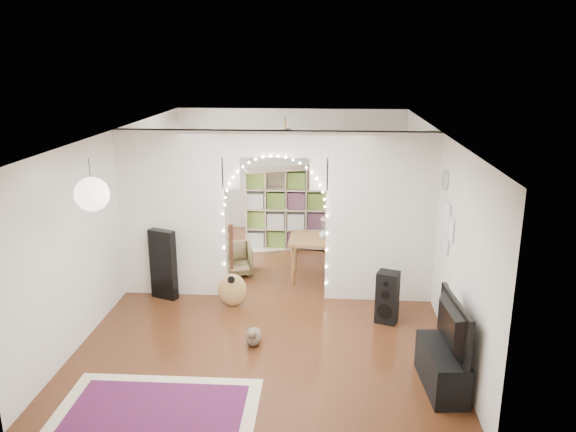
# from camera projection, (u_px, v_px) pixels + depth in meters

# --- Properties ---
(floor) EXTENTS (7.50, 7.50, 0.00)m
(floor) POSITION_uv_depth(u_px,v_px,m) (276.00, 294.00, 9.26)
(floor) COLOR black
(floor) RESTS_ON ground
(ceiling) EXTENTS (5.00, 7.50, 0.02)m
(ceiling) POSITION_uv_depth(u_px,v_px,m) (275.00, 131.00, 8.52)
(ceiling) COLOR white
(ceiling) RESTS_ON wall_back
(wall_back) EXTENTS (5.00, 0.02, 2.70)m
(wall_back) POSITION_uv_depth(u_px,v_px,m) (291.00, 170.00, 12.49)
(wall_back) COLOR silver
(wall_back) RESTS_ON floor
(wall_front) EXTENTS (5.00, 0.02, 2.70)m
(wall_front) POSITION_uv_depth(u_px,v_px,m) (238.00, 324.00, 5.29)
(wall_front) COLOR silver
(wall_front) RESTS_ON floor
(wall_left) EXTENTS (0.02, 7.50, 2.70)m
(wall_left) POSITION_uv_depth(u_px,v_px,m) (122.00, 213.00, 9.07)
(wall_left) COLOR silver
(wall_left) RESTS_ON floor
(wall_right) EXTENTS (0.02, 7.50, 2.70)m
(wall_right) POSITION_uv_depth(u_px,v_px,m) (435.00, 219.00, 8.72)
(wall_right) COLOR silver
(wall_right) RESTS_ON floor
(divider_wall) EXTENTS (5.00, 0.20, 2.70)m
(divider_wall) POSITION_uv_depth(u_px,v_px,m) (275.00, 211.00, 8.87)
(divider_wall) COLOR silver
(divider_wall) RESTS_ON floor
(fairy_lights) EXTENTS (1.64, 0.04, 1.60)m
(fairy_lights) POSITION_uv_depth(u_px,v_px,m) (275.00, 206.00, 8.71)
(fairy_lights) COLOR #FFEABF
(fairy_lights) RESTS_ON divider_wall
(window) EXTENTS (0.04, 1.20, 1.40)m
(window) POSITION_uv_depth(u_px,v_px,m) (156.00, 180.00, 10.75)
(window) COLOR white
(window) RESTS_ON wall_left
(wall_clock) EXTENTS (0.03, 0.31, 0.31)m
(wall_clock) POSITION_uv_depth(u_px,v_px,m) (445.00, 180.00, 7.94)
(wall_clock) COLOR white
(wall_clock) RESTS_ON wall_right
(picture_frames) EXTENTS (0.02, 0.50, 0.70)m
(picture_frames) POSITION_uv_depth(u_px,v_px,m) (448.00, 229.00, 7.72)
(picture_frames) COLOR white
(picture_frames) RESTS_ON wall_right
(paper_lantern) EXTENTS (0.40, 0.40, 0.40)m
(paper_lantern) POSITION_uv_depth(u_px,v_px,m) (92.00, 194.00, 6.47)
(paper_lantern) COLOR white
(paper_lantern) RESTS_ON ceiling
(ceiling_fan) EXTENTS (1.10, 1.10, 0.30)m
(ceiling_fan) POSITION_uv_depth(u_px,v_px,m) (285.00, 133.00, 10.52)
(ceiling_fan) COLOR #B1793B
(ceiling_fan) RESTS_ON ceiling
(area_rug) EXTENTS (2.25, 1.70, 0.02)m
(area_rug) POSITION_uv_depth(u_px,v_px,m) (153.00, 419.00, 6.07)
(area_rug) COLOR maroon
(area_rug) RESTS_ON floor
(guitar_case) EXTENTS (0.46, 0.30, 1.15)m
(guitar_case) POSITION_uv_depth(u_px,v_px,m) (163.00, 264.00, 8.99)
(guitar_case) COLOR black
(guitar_case) RESTS_ON floor
(acoustic_guitar) EXTENTS (0.46, 0.18, 1.14)m
(acoustic_guitar) POSITION_uv_depth(u_px,v_px,m) (232.00, 277.00, 8.70)
(acoustic_guitar) COLOR #B17846
(acoustic_guitar) RESTS_ON floor
(tabby_cat) EXTENTS (0.22, 0.49, 0.32)m
(tabby_cat) POSITION_uv_depth(u_px,v_px,m) (254.00, 336.00, 7.60)
(tabby_cat) COLOR brown
(tabby_cat) RESTS_ON floor
(floor_speaker) EXTENTS (0.37, 0.35, 0.78)m
(floor_speaker) POSITION_uv_depth(u_px,v_px,m) (387.00, 297.00, 8.21)
(floor_speaker) COLOR black
(floor_speaker) RESTS_ON floor
(media_console) EXTENTS (0.48, 1.03, 0.50)m
(media_console) POSITION_uv_depth(u_px,v_px,m) (442.00, 368.00, 6.59)
(media_console) COLOR black
(media_console) RESTS_ON floor
(tv) EXTENTS (0.23, 1.08, 0.62)m
(tv) POSITION_uv_depth(u_px,v_px,m) (445.00, 325.00, 6.44)
(tv) COLOR black
(tv) RESTS_ON media_console
(bookcase) EXTENTS (1.67, 0.96, 1.67)m
(bookcase) POSITION_uv_depth(u_px,v_px,m) (286.00, 208.00, 11.31)
(bookcase) COLOR tan
(bookcase) RESTS_ON floor
(dining_table) EXTENTS (1.21, 0.82, 0.76)m
(dining_table) POSITION_uv_depth(u_px,v_px,m) (324.00, 242.00, 9.72)
(dining_table) COLOR brown
(dining_table) RESTS_ON floor
(flower_vase) EXTENTS (0.19, 0.19, 0.19)m
(flower_vase) POSITION_uv_depth(u_px,v_px,m) (324.00, 233.00, 9.67)
(flower_vase) COLOR silver
(flower_vase) RESTS_ON dining_table
(dining_chair_left) EXTENTS (0.73, 0.74, 0.55)m
(dining_chair_left) POSITION_uv_depth(u_px,v_px,m) (235.00, 259.00, 10.06)
(dining_chair_left) COLOR brown
(dining_chair_left) RESTS_ON floor
(dining_chair_right) EXTENTS (0.67, 0.68, 0.55)m
(dining_chair_right) POSITION_uv_depth(u_px,v_px,m) (350.00, 236.00, 11.38)
(dining_chair_right) COLOR brown
(dining_chair_right) RESTS_ON floor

